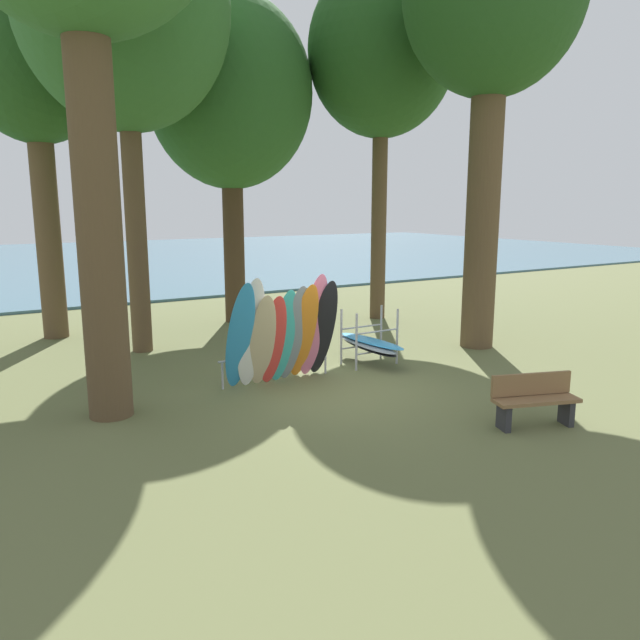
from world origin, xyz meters
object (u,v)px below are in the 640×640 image
at_px(tree_mid_behind, 230,94).
at_px(tree_deep_back, 34,65).
at_px(tree_foreground_right, 493,0).
at_px(park_bench, 534,399).
at_px(leaning_board_pile, 283,335).
at_px(board_storage_rack, 369,343).
at_px(tree_far_right_back, 123,8).
at_px(tree_far_left_back, 382,52).

distance_m(tree_mid_behind, tree_deep_back, 5.07).
xyz_separation_m(tree_foreground_right, tree_mid_behind, (-3.91, 6.17, -1.50)).
bearing_deg(tree_foreground_right, park_bench, -125.87).
xyz_separation_m(leaning_board_pile, board_storage_rack, (2.38, 0.44, -0.56)).
bearing_deg(tree_far_right_back, tree_mid_behind, 34.13).
bearing_deg(board_storage_rack, tree_mid_behind, 95.34).
relative_size(tree_mid_behind, tree_far_left_back, 0.90).
relative_size(tree_deep_back, leaning_board_pile, 3.75).
bearing_deg(tree_foreground_right, leaning_board_pile, -175.37).
distance_m(tree_far_left_back, board_storage_rack, 9.29).
bearing_deg(tree_deep_back, tree_foreground_right, -36.30).
height_order(tree_far_left_back, board_storage_rack, tree_far_left_back).
bearing_deg(tree_far_right_back, tree_deep_back, 120.01).
height_order(tree_foreground_right, leaning_board_pile, tree_foreground_right).
distance_m(tree_mid_behind, tree_far_right_back, 4.34).
distance_m(tree_far_right_back, tree_deep_back, 3.29).
height_order(tree_far_left_back, park_bench, tree_far_left_back).
xyz_separation_m(tree_foreground_right, tree_far_right_back, (-7.37, 3.83, -0.32)).
distance_m(tree_foreground_right, leaning_board_pile, 9.11).
height_order(tree_mid_behind, leaning_board_pile, tree_mid_behind).
bearing_deg(park_bench, leaning_board_pile, 120.84).
bearing_deg(leaning_board_pile, tree_far_left_back, 39.82).
bearing_deg(leaning_board_pile, board_storage_rack, 10.55).
bearing_deg(board_storage_rack, tree_far_right_back, 136.33).
xyz_separation_m(tree_deep_back, board_storage_rack, (5.62, -6.60, -6.46)).
bearing_deg(board_storage_rack, park_bench, -89.34).
relative_size(tree_far_right_back, leaning_board_pile, 4.30).
height_order(tree_deep_back, park_bench, tree_deep_back).
relative_size(tree_deep_back, park_bench, 6.31).
height_order(tree_mid_behind, board_storage_rack, tree_mid_behind).
bearing_deg(tree_far_left_back, leaning_board_pile, -140.18).
bearing_deg(tree_mid_behind, park_bench, -86.63).
distance_m(tree_mid_behind, board_storage_rack, 8.73).
xyz_separation_m(tree_far_left_back, board_storage_rack, (-3.47, -4.44, -7.39)).
distance_m(tree_foreground_right, tree_deep_back, 11.17).
relative_size(tree_mid_behind, tree_deep_back, 1.02).
xyz_separation_m(tree_far_right_back, tree_deep_back, (-1.59, 2.75, -0.86)).
xyz_separation_m(tree_far_right_back, leaning_board_pile, (1.65, -4.29, -6.76)).
height_order(tree_mid_behind, park_bench, tree_mid_behind).
xyz_separation_m(tree_far_left_back, park_bench, (-3.42, -8.95, -7.41)).
bearing_deg(tree_mid_behind, tree_far_left_back, -23.45).
xyz_separation_m(tree_mid_behind, park_bench, (0.63, -10.71, -6.15)).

